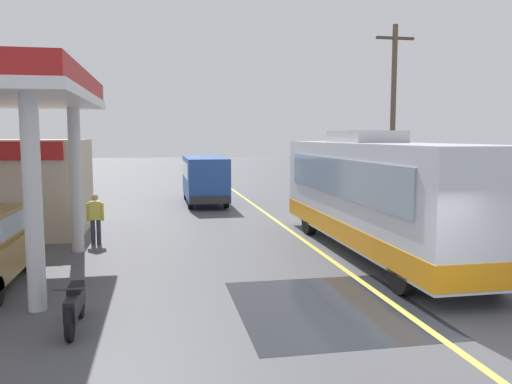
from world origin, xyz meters
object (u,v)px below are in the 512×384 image
(coach_bus_main, at_px, (377,197))
(pedestrian_near_pump, at_px, (95,216))
(minibus_opposing_lane, at_px, (204,175))
(motorcycle_parked_forecourt, at_px, (75,305))
(pedestrian_by_shop, at_px, (26,225))

(coach_bus_main, relative_size, pedestrian_near_pump, 6.65)
(minibus_opposing_lane, height_order, motorcycle_parked_forecourt, minibus_opposing_lane)
(minibus_opposing_lane, distance_m, pedestrian_by_shop, 12.74)
(motorcycle_parked_forecourt, height_order, pedestrian_near_pump, pedestrian_near_pump)
(motorcycle_parked_forecourt, distance_m, pedestrian_near_pump, 7.59)
(coach_bus_main, height_order, minibus_opposing_lane, coach_bus_main)
(motorcycle_parked_forecourt, xyz_separation_m, pedestrian_near_pump, (-0.50, 7.56, 0.49))
(coach_bus_main, xyz_separation_m, minibus_opposing_lane, (-4.04, 12.64, -0.25))
(coach_bus_main, bearing_deg, pedestrian_near_pump, 161.09)
(pedestrian_by_shop, bearing_deg, motorcycle_parked_forecourt, -69.72)
(coach_bus_main, relative_size, minibus_opposing_lane, 1.80)
(pedestrian_near_pump, relative_size, pedestrian_by_shop, 1.00)
(pedestrian_near_pump, distance_m, pedestrian_by_shop, 2.25)
(motorcycle_parked_forecourt, relative_size, pedestrian_by_shop, 1.08)
(coach_bus_main, distance_m, pedestrian_by_shop, 10.38)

